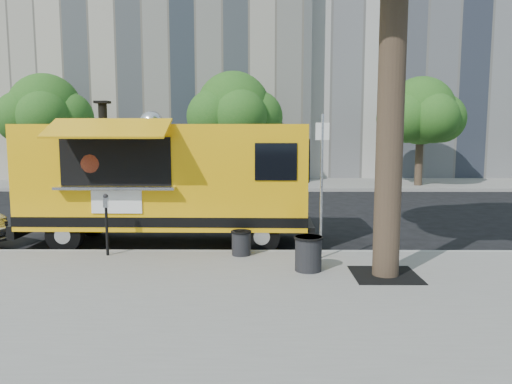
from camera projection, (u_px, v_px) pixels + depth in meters
ground at (248, 248)px, 12.06m from camera, size 120.00×120.00×0.00m
sidewalk at (243, 301)px, 8.08m from camera, size 60.00×6.00×0.15m
curb at (248, 254)px, 11.13m from camera, size 60.00×0.14×0.16m
far_sidewalk at (254, 184)px, 25.44m from camera, size 60.00×5.00×0.15m
building_mid at (434, 23)px, 33.56m from camera, size 20.00×14.00×20.00m
tree_well at (385, 275)px, 9.24m from camera, size 1.20×1.20×0.02m
far_tree_a at (45, 110)px, 23.86m from camera, size 3.42×3.42×5.36m
far_tree_b at (233, 109)px, 24.19m from camera, size 3.60×3.60×5.50m
far_tree_c at (421, 111)px, 23.85m from camera, size 3.24×3.24×5.21m
sign_post at (322, 178)px, 10.28m from camera, size 0.28×0.06×3.00m
parking_meter at (106, 217)px, 10.62m from camera, size 0.11×0.11×1.33m
food_truck at (166, 178)px, 12.27m from camera, size 7.12×3.32×3.50m
trash_bin_left at (241, 242)px, 10.72m from camera, size 0.44×0.44×0.53m
trash_bin_right at (308, 253)px, 9.52m from camera, size 0.55×0.55×0.66m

